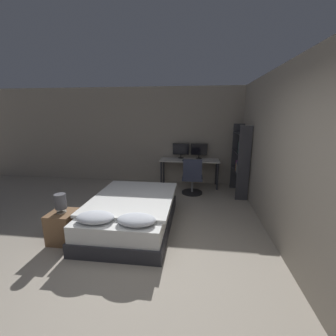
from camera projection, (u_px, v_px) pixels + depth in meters
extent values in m
plane|color=#9E9384|center=(133.00, 279.00, 2.76)|extent=(20.00, 20.00, 0.00)
cube|color=#9E9384|center=(171.00, 136.00, 6.40)|extent=(12.00, 0.06, 2.70)
cube|color=#9E9384|center=(275.00, 153.00, 3.65)|extent=(0.06, 12.00, 2.70)
cube|color=#2D2D33|center=(133.00, 220.00, 4.04)|extent=(1.38, 2.10, 0.22)
cube|color=white|center=(132.00, 208.00, 3.98)|extent=(1.32, 2.04, 0.25)
cube|color=white|center=(134.00, 197.00, 4.07)|extent=(1.42, 1.76, 0.05)
ellipsoid|color=silver|center=(95.00, 217.00, 3.20)|extent=(0.55, 0.38, 0.13)
ellipsoid|color=silver|center=(137.00, 220.00, 3.13)|extent=(0.55, 0.38, 0.13)
cube|color=brown|center=(63.00, 227.00, 3.54)|extent=(0.39, 0.42, 0.49)
cylinder|color=gray|center=(62.00, 212.00, 3.48)|extent=(0.15, 0.15, 0.01)
cylinder|color=gray|center=(61.00, 210.00, 3.47)|extent=(0.02, 0.02, 0.05)
cylinder|color=#4C4C51|center=(60.00, 201.00, 3.44)|extent=(0.17, 0.17, 0.24)
cube|color=beige|center=(190.00, 160.00, 6.14)|extent=(1.60, 0.56, 0.03)
cylinder|color=#2D2D33|center=(161.00, 175.00, 6.09)|extent=(0.05, 0.05, 0.72)
cylinder|color=#2D2D33|center=(217.00, 177.00, 5.91)|extent=(0.05, 0.05, 0.72)
cylinder|color=#2D2D33|center=(164.00, 171.00, 6.54)|extent=(0.05, 0.05, 0.72)
cylinder|color=#2D2D33|center=(216.00, 172.00, 6.36)|extent=(0.05, 0.05, 0.72)
cylinder|color=black|center=(181.00, 158.00, 6.34)|extent=(0.16, 0.16, 0.01)
cylinder|color=black|center=(181.00, 156.00, 6.33)|extent=(0.03, 0.03, 0.09)
cube|color=black|center=(181.00, 149.00, 6.28)|extent=(0.46, 0.03, 0.32)
cube|color=black|center=(181.00, 149.00, 6.26)|extent=(0.43, 0.00, 0.29)
cylinder|color=black|center=(199.00, 158.00, 6.28)|extent=(0.16, 0.16, 0.01)
cylinder|color=black|center=(199.00, 156.00, 6.26)|extent=(0.03, 0.03, 0.09)
cube|color=black|center=(199.00, 149.00, 6.22)|extent=(0.46, 0.03, 0.32)
cube|color=black|center=(199.00, 149.00, 6.20)|extent=(0.43, 0.00, 0.29)
cube|color=black|center=(189.00, 161.00, 5.96)|extent=(0.37, 0.13, 0.02)
ellipsoid|color=black|center=(200.00, 160.00, 5.93)|extent=(0.07, 0.05, 0.04)
cylinder|color=black|center=(192.00, 192.00, 5.73)|extent=(0.52, 0.52, 0.04)
cylinder|color=gray|center=(192.00, 185.00, 5.68)|extent=(0.05, 0.05, 0.34)
cube|color=#33384C|center=(192.00, 178.00, 5.64)|extent=(0.49, 0.49, 0.07)
cube|color=#33384C|center=(192.00, 169.00, 5.36)|extent=(0.45, 0.05, 0.48)
cube|color=#333338|center=(244.00, 164.00, 5.08)|extent=(0.28, 0.02, 1.73)
cube|color=#333338|center=(237.00, 157.00, 5.94)|extent=(0.28, 0.02, 1.73)
cube|color=#333338|center=(239.00, 170.00, 5.57)|extent=(0.28, 0.86, 0.02)
cube|color=#333338|center=(241.00, 152.00, 5.46)|extent=(0.28, 0.86, 0.02)
cube|color=#333338|center=(242.00, 133.00, 5.36)|extent=(0.28, 0.86, 0.02)
cube|color=#BCB29E|center=(243.00, 170.00, 5.16)|extent=(0.23, 0.04, 0.19)
cube|color=gold|center=(243.00, 168.00, 5.20)|extent=(0.23, 0.03, 0.26)
cube|color=#337042|center=(242.00, 168.00, 5.23)|extent=(0.23, 0.03, 0.27)
cube|color=#BCB29E|center=(242.00, 169.00, 5.29)|extent=(0.23, 0.04, 0.19)
cube|color=#2D4784|center=(241.00, 167.00, 5.33)|extent=(0.23, 0.04, 0.25)
cube|color=gold|center=(241.00, 167.00, 5.37)|extent=(0.23, 0.03, 0.24)
cube|color=gold|center=(241.00, 168.00, 5.42)|extent=(0.23, 0.04, 0.18)
cube|color=#7A387F|center=(240.00, 166.00, 5.45)|extent=(0.23, 0.03, 0.26)
cube|color=gold|center=(245.00, 150.00, 5.05)|extent=(0.23, 0.04, 0.19)
cube|color=teal|center=(244.00, 149.00, 5.08)|extent=(0.23, 0.02, 0.21)
cube|color=#337042|center=(244.00, 150.00, 5.12)|extent=(0.23, 0.03, 0.19)
cube|color=#2D4784|center=(244.00, 148.00, 5.15)|extent=(0.23, 0.03, 0.25)
cube|color=#337042|center=(243.00, 148.00, 5.19)|extent=(0.23, 0.03, 0.27)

